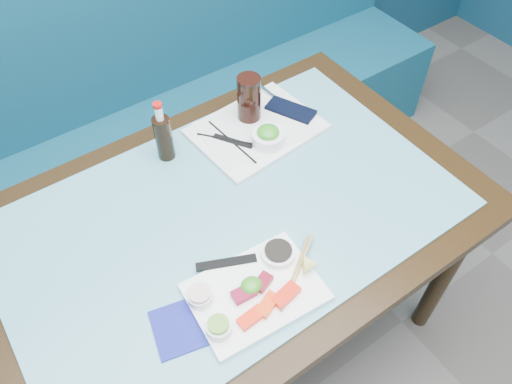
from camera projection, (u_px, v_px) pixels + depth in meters
booth_bench at (125, 139)px, 2.10m from camera, size 3.00×0.56×1.17m
dining_table at (231, 233)px, 1.44m from camera, size 1.40×0.90×0.75m
glass_top at (230, 214)px, 1.37m from camera, size 1.22×0.76×0.01m
sashimi_plate at (255, 292)px, 1.20m from camera, size 0.33×0.24×0.02m
salmon_left at (251, 318)px, 1.14m from camera, size 0.07×0.04×0.02m
salmon_mid at (268, 305)px, 1.16m from camera, size 0.07×0.05×0.02m
salmon_right at (286, 295)px, 1.18m from camera, size 0.08×0.05×0.02m
tuna_left at (244, 294)px, 1.18m from camera, size 0.06×0.04×0.02m
tuna_right at (263, 282)px, 1.20m from camera, size 0.06×0.05×0.02m
seaweed_garnish at (251, 286)px, 1.19m from camera, size 0.05×0.05×0.03m
ramekin_wasabi at (219, 328)px, 1.12m from camera, size 0.07×0.07×0.03m
wasabi_fill at (218, 324)px, 1.11m from camera, size 0.05×0.05×0.01m
ramekin_ginger at (200, 297)px, 1.17m from camera, size 0.08×0.08×0.03m
ginger_fill at (199, 293)px, 1.16m from camera, size 0.06×0.06×0.01m
soy_dish at (278, 253)px, 1.25m from camera, size 0.11×0.11×0.02m
soy_fill at (278, 250)px, 1.24m from camera, size 0.09×0.09×0.01m
lemon_wedge at (311, 264)px, 1.22m from camera, size 0.06×0.06×0.05m
chopstick_sleeve at (226, 262)px, 1.24m from camera, size 0.15×0.08×0.00m
wooden_chopstick_a at (295, 271)px, 1.23m from camera, size 0.19×0.14×0.01m
wooden_chopstick_b at (299, 269)px, 1.23m from camera, size 0.19×0.13×0.01m
serving_tray at (256, 129)px, 1.57m from camera, size 0.40×0.32×0.01m
paper_placemat at (256, 127)px, 1.56m from camera, size 0.36×0.27×0.00m
seaweed_bowl at (268, 138)px, 1.51m from camera, size 0.12×0.12×0.04m
seaweed_salad at (268, 132)px, 1.49m from camera, size 0.09×0.09×0.03m
cola_glass at (249, 98)px, 1.54m from camera, size 0.08×0.08×0.15m
navy_pouch at (291, 110)px, 1.61m from camera, size 0.13×0.17×0.01m
fork at (270, 94)px, 1.66m from camera, size 0.02×0.10×0.01m
black_chopstick_a at (232, 141)px, 1.52m from camera, size 0.03×0.23×0.01m
black_chopstick_b at (234, 140)px, 1.52m from camera, size 0.16×0.18×0.01m
tray_sleeve at (233, 141)px, 1.52m from camera, size 0.09×0.12×0.00m
cola_bottle_body at (164, 138)px, 1.45m from camera, size 0.06×0.06×0.15m
cola_bottle_neck at (159, 113)px, 1.38m from camera, size 0.03×0.03×0.04m
cola_bottle_cap at (157, 105)px, 1.36m from camera, size 0.03×0.03×0.01m
blue_napkin at (182, 327)px, 1.15m from camera, size 0.16×0.16×0.01m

